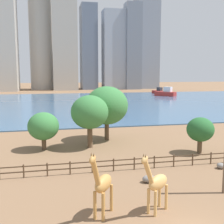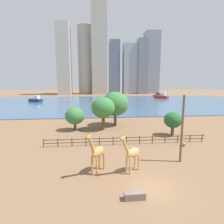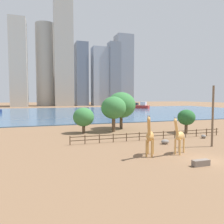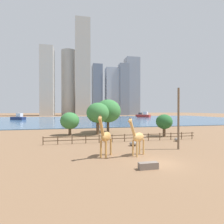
# 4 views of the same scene
# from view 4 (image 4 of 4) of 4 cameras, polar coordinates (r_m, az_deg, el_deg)

# --- Properties ---
(ground_plane) EXTENTS (400.00, 400.00, 0.00)m
(ground_plane) POSITION_cam_4_polar(r_m,az_deg,el_deg) (96.45, -7.41, -2.44)
(ground_plane) COLOR brown
(harbor_water) EXTENTS (180.00, 86.00, 0.20)m
(harbor_water) POSITION_cam_4_polar(r_m,az_deg,el_deg) (93.46, -7.24, -2.48)
(harbor_water) COLOR #3D6084
(harbor_water) RESTS_ON ground
(giraffe_tall) EXTENTS (2.80, 2.25, 4.55)m
(giraffe_tall) POSITION_cam_4_polar(r_m,az_deg,el_deg) (20.78, 8.33, -8.11)
(giraffe_tall) COLOR tan
(giraffe_tall) RESTS_ON ground
(giraffe_companion) EXTENTS (2.23, 2.95, 4.87)m
(giraffe_companion) POSITION_cam_4_polar(r_m,az_deg,el_deg) (20.02, -2.18, -8.06)
(giraffe_companion) COLOR #C18C47
(giraffe_companion) RESTS_ON ground
(utility_pole) EXTENTS (0.28, 0.28, 8.31)m
(utility_pole) POSITION_cam_4_polar(r_m,az_deg,el_deg) (25.24, 20.88, -2.01)
(utility_pole) COLOR brown
(utility_pole) RESTS_ON ground
(boulder_near_fence) EXTENTS (1.19, 0.87, 0.66)m
(boulder_near_fence) POSITION_cam_4_polar(r_m,az_deg,el_deg) (26.44, 6.98, -10.20)
(boulder_near_fence) COLOR gray
(boulder_near_fence) RESTS_ON ground
(boulder_by_pole) EXTENTS (0.82, 0.79, 0.59)m
(boulder_by_pole) POSITION_cam_4_polar(r_m,az_deg,el_deg) (31.83, 20.41, -8.43)
(boulder_by_pole) COLOR gray
(boulder_by_pole) RESTS_ON ground
(feeding_trough) EXTENTS (1.80, 0.60, 0.60)m
(feeding_trough) POSITION_cam_4_polar(r_m,az_deg,el_deg) (16.77, 11.75, -16.78)
(feeding_trough) COLOR #72665B
(feeding_trough) RESTS_ON ground
(enclosure_fence) EXTENTS (26.12, 0.14, 1.30)m
(enclosure_fence) POSITION_cam_4_polar(r_m,az_deg,el_deg) (29.53, 4.30, -8.20)
(enclosure_fence) COLOR #4C3826
(enclosure_fence) RESTS_ON ground
(tree_left_large) EXTENTS (6.15, 6.15, 7.83)m
(tree_left_large) POSITION_cam_4_polar(r_m,az_deg,el_deg) (42.05, -1.32, 0.32)
(tree_left_large) COLOR brown
(tree_left_large) RESTS_ON ground
(tree_center_broad) EXTENTS (3.92, 3.92, 4.81)m
(tree_center_broad) POSITION_cam_4_polar(r_m,az_deg,el_deg) (37.67, -13.61, -2.81)
(tree_center_broad) COLOR brown
(tree_center_broad) RESTS_ON ground
(tree_right_tall) EXTENTS (3.27, 3.27, 4.41)m
(tree_right_tall) POSITION_cam_4_polar(r_m,az_deg,el_deg) (36.70, 16.67, -3.10)
(tree_right_tall) COLOR brown
(tree_right_tall) RESTS_ON ground
(tree_left_small) EXTENTS (4.86, 4.86, 6.89)m
(tree_left_small) POSITION_cam_4_polar(r_m,az_deg,el_deg) (37.77, -4.67, -0.30)
(tree_left_small) COLOR brown
(tree_left_small) RESTS_ON ground
(boat_ferry) EXTENTS (8.12, 8.62, 3.84)m
(boat_ferry) POSITION_cam_4_polar(r_m,az_deg,el_deg) (122.16, 10.47, -1.08)
(boat_ferry) COLOR #B22D28
(boat_ferry) RESTS_ON harbor_water
(boat_sailboat) EXTENTS (4.55, 7.16, 2.96)m
(boat_sailboat) POSITION_cam_4_polar(r_m,az_deg,el_deg) (136.20, 9.04, -1.01)
(boat_sailboat) COLOR #B22D28
(boat_sailboat) RESTS_ON harbor_water
(boat_tug) EXTENTS (7.95, 6.30, 3.36)m
(boat_tug) POSITION_cam_4_polar(r_m,az_deg,el_deg) (101.09, -28.24, -1.62)
(boat_tug) COLOR navy
(boat_tug) RESTS_ON harbor_water
(skyline_tower_needle) EXTENTS (9.25, 15.04, 49.78)m
(skyline_tower_needle) POSITION_cam_4_polar(r_m,az_deg,el_deg) (176.57, -4.92, 7.09)
(skyline_tower_needle) COLOR slate
(skyline_tower_needle) RESTS_ON ground
(skyline_block_central) EXTENTS (14.98, 14.98, 63.30)m
(skyline_block_central) POSITION_cam_4_polar(r_m,az_deg,el_deg) (179.61, -13.82, 9.14)
(skyline_block_central) COLOR #ADA89E
(skyline_block_central) RESTS_ON ground
(skyline_tower_glass) EXTENTS (9.33, 9.34, 51.05)m
(skyline_tower_glass) POSITION_cam_4_polar(r_m,az_deg,el_deg) (176.66, 3.80, 7.30)
(skyline_tower_glass) COLOR slate
(skyline_tower_glass) RESTS_ON ground
(skyline_block_left) EXTENTS (14.55, 10.68, 46.80)m
(skyline_block_left) POSITION_cam_4_polar(r_m,az_deg,el_deg) (175.97, 0.27, 6.63)
(skyline_block_left) COLOR #939EAD
(skyline_block_left) RESTS_ON ground
(skyline_block_right) EXTENTS (11.13, 14.99, 60.72)m
(skyline_block_right) POSITION_cam_4_polar(r_m,az_deg,el_deg) (167.71, -20.35, 9.27)
(skyline_block_right) COLOR #B7B2A8
(skyline_block_right) RESTS_ON ground
(skyline_tower_short) EXTENTS (13.97, 13.09, 59.48)m
(skyline_tower_short) POSITION_cam_4_polar(r_m,az_deg,el_deg) (186.99, 6.47, 8.23)
(skyline_tower_short) COLOR gray
(skyline_tower_short) RESTS_ON ground
(skyline_block_wide) EXTENTS (13.89, 8.02, 90.68)m
(skyline_block_wide) POSITION_cam_4_polar(r_m,az_deg,el_deg) (170.89, -9.55, 14.26)
(skyline_block_wide) COLOR #ADA89E
(skyline_block_wide) RESTS_ON ground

